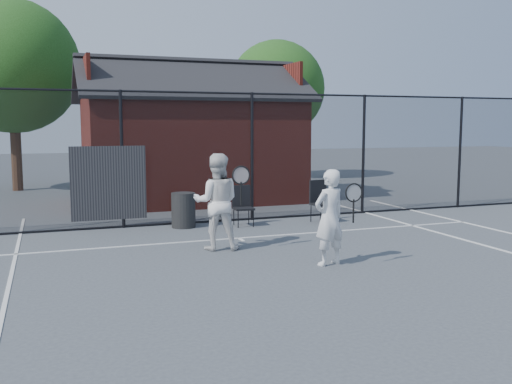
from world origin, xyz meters
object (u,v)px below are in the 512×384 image
object	(u,v)px
player_front	(329,217)
clubhouse	(191,146)
chair_right	(323,202)
chair_left	(244,207)
player_back	(217,202)
waste_bin	(183,210)

from	to	relation	value
player_front	clubhouse	bearing A→B (deg)	91.26
chair_right	chair_left	bearing A→B (deg)	165.93
player_back	waste_bin	distance (m)	2.44
player_front	player_back	bearing A→B (deg)	128.20
player_back	chair_left	size ratio (longest dim) A/B	1.98
chair_right	clubhouse	bearing A→B (deg)	102.62
player_back	chair_left	bearing A→B (deg)	59.45
player_back	chair_left	distance (m)	2.44
chair_left	chair_right	distance (m)	1.88
chair_left	clubhouse	bearing A→B (deg)	92.71
chair_left	waste_bin	world-z (taller)	chair_left
player_front	waste_bin	world-z (taller)	player_front
chair_right	player_back	bearing A→B (deg)	-157.20
chair_right	waste_bin	bearing A→B (deg)	162.34
clubhouse	player_back	bearing A→B (deg)	-99.89
clubhouse	chair_right	distance (m)	5.38
player_front	waste_bin	xyz separation A→B (m)	(-1.44, 4.14, -0.40)
chair_right	waste_bin	size ratio (longest dim) A/B	1.24
player_front	player_back	xyz separation A→B (m)	(-1.37, 1.74, 0.09)
player_back	waste_bin	world-z (taller)	player_back
player_back	chair_right	bearing A→B (deg)	31.47
clubhouse	chair_right	xyz separation A→B (m)	(1.91, -4.90, -1.13)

